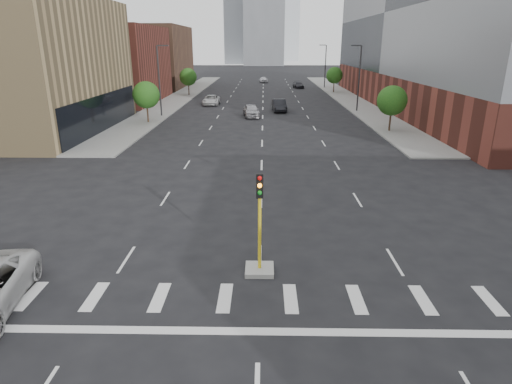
{
  "coord_description": "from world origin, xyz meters",
  "views": [
    {
      "loc": [
        0.14,
        -7.04,
        9.14
      ],
      "look_at": [
        -0.21,
        12.14,
        2.5
      ],
      "focal_mm": 30.0,
      "sensor_mm": 36.0,
      "label": 1
    }
  ],
  "objects_px": {
    "car_mid_right": "(279,105)",
    "car_distant": "(264,80)",
    "car_deep_right": "(298,85)",
    "median_traffic_signal": "(260,251)",
    "car_near_left": "(251,111)",
    "car_far_left": "(211,100)"
  },
  "relations": [
    {
      "from": "car_near_left",
      "to": "car_deep_right",
      "type": "bearing_deg",
      "value": 69.81
    },
    {
      "from": "car_mid_right",
      "to": "car_distant",
      "type": "height_order",
      "value": "car_mid_right"
    },
    {
      "from": "median_traffic_signal",
      "to": "car_near_left",
      "type": "relative_size",
      "value": 0.9
    },
    {
      "from": "car_near_left",
      "to": "car_mid_right",
      "type": "xyz_separation_m",
      "value": [
        3.86,
        5.01,
        0.02
      ]
    },
    {
      "from": "car_near_left",
      "to": "car_mid_right",
      "type": "height_order",
      "value": "car_mid_right"
    },
    {
      "from": "car_mid_right",
      "to": "car_far_left",
      "type": "distance_m",
      "value": 12.68
    },
    {
      "from": "car_near_left",
      "to": "car_far_left",
      "type": "height_order",
      "value": "car_near_left"
    },
    {
      "from": "car_near_left",
      "to": "car_far_left",
      "type": "relative_size",
      "value": 0.91
    },
    {
      "from": "car_deep_right",
      "to": "car_distant",
      "type": "relative_size",
      "value": 1.07
    },
    {
      "from": "car_far_left",
      "to": "car_distant",
      "type": "xyz_separation_m",
      "value": [
        8.3,
        42.18,
        -0.01
      ]
    },
    {
      "from": "car_deep_right",
      "to": "car_near_left",
      "type": "bearing_deg",
      "value": -110.47
    },
    {
      "from": "median_traffic_signal",
      "to": "car_far_left",
      "type": "bearing_deg",
      "value": 98.83
    },
    {
      "from": "car_near_left",
      "to": "car_distant",
      "type": "xyz_separation_m",
      "value": [
        1.57,
        54.17,
        -0.1
      ]
    },
    {
      "from": "car_near_left",
      "to": "car_mid_right",
      "type": "relative_size",
      "value": 0.95
    },
    {
      "from": "car_deep_right",
      "to": "car_distant",
      "type": "distance_m",
      "value": 16.53
    },
    {
      "from": "car_near_left",
      "to": "car_mid_right",
      "type": "bearing_deg",
      "value": 45.41
    },
    {
      "from": "car_far_left",
      "to": "car_deep_right",
      "type": "xyz_separation_m",
      "value": [
        15.97,
        27.54,
        -0.08
      ]
    },
    {
      "from": "car_near_left",
      "to": "car_distant",
      "type": "bearing_deg",
      "value": 81.31
    },
    {
      "from": "car_deep_right",
      "to": "car_distant",
      "type": "bearing_deg",
      "value": 110.33
    },
    {
      "from": "median_traffic_signal",
      "to": "car_distant",
      "type": "relative_size",
      "value": 1.02
    },
    {
      "from": "car_mid_right",
      "to": "car_distant",
      "type": "relative_size",
      "value": 1.19
    },
    {
      "from": "car_mid_right",
      "to": "car_far_left",
      "type": "relative_size",
      "value": 0.96
    }
  ]
}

